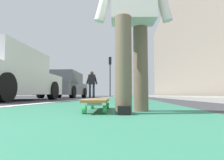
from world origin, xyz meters
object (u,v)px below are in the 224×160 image
(skateboard, at_px, (98,101))
(parked_car_near, at_px, (5,76))
(parked_car_mid, at_px, (65,86))
(skater_person, at_px, (133,10))
(traffic_light, at_px, (110,69))
(pedestrian_distant, at_px, (92,82))

(skateboard, distance_m, parked_car_near, 4.70)
(parked_car_near, bearing_deg, parked_car_mid, 1.71)
(skater_person, height_order, parked_car_mid, skater_person)
(traffic_light, xyz_separation_m, pedestrian_distant, (-9.10, 0.20, -2.02))
(traffic_light, height_order, pedestrian_distant, traffic_light)
(parked_car_near, bearing_deg, skateboard, -135.93)
(parked_car_mid, relative_size, pedestrian_distant, 2.74)
(parked_car_mid, distance_m, pedestrian_distant, 1.61)
(parked_car_near, distance_m, pedestrian_distant, 6.49)
(skateboard, xyz_separation_m, parked_car_mid, (9.05, 3.41, 0.61))
(skater_person, distance_m, traffic_light, 19.18)
(skater_person, bearing_deg, pedestrian_distant, 13.17)
(parked_car_mid, bearing_deg, skater_person, -157.78)
(skateboard, relative_size, pedestrian_distant, 0.53)
(parked_car_near, distance_m, traffic_light, 15.69)
(parked_car_mid, relative_size, traffic_light, 1.04)
(skater_person, xyz_separation_m, parked_car_near, (3.50, 3.59, -0.23))
(skater_person, relative_size, pedestrian_distant, 1.02)
(skater_person, xyz_separation_m, pedestrian_distant, (9.86, 2.31, -0.01))
(skateboard, distance_m, skater_person, 0.92)
(parked_car_near, bearing_deg, skater_person, -134.28)
(parked_car_mid, bearing_deg, traffic_light, -9.58)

